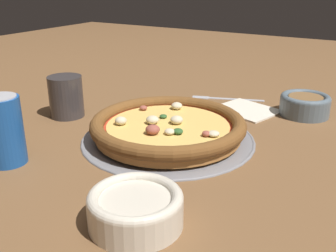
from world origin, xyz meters
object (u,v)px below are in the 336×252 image
Objects in this scene: pizza at (168,126)px; fork at (223,98)px; drinking_cup at (65,97)px; napkin at (247,109)px; beverage_can at (4,130)px; bowl_far at (305,104)px; pizza_tray at (168,138)px; bowl_near at (135,207)px.

pizza is 0.31m from fork.
drinking_cup reaches higher than napkin.
bowl_far is at bearing 53.05° from beverage_can.
bowl_far is 0.22m from fork.
pizza is 2.72× the size of bowl_far.
beverage_can is at bearing -126.95° from bowl_far.
bowl_far is (0.20, 0.29, 0.02)m from pizza_tray.
bowl_far is 0.68× the size of napkin.
bowl_far reaches higher than fork.
pizza_tray is 2.84× the size of beverage_can.
bowl_far is 0.14m from napkin.
beverage_can is at bearing 173.18° from bowl_near.
drinking_cup reaches higher than bowl_near.
napkin is at bearing -163.11° from bowl_far.
bowl_near is at bearing -99.43° from bowl_far.
pizza_tray is 1.89× the size of fork.
bowl_near reaches higher than pizza_tray.
bowl_near is 1.04× the size of beverage_can.
pizza is at bearing 0.89° from drinking_cup.
fork is at bearing 50.09° from drinking_cup.
bowl_far is at bearing 16.89° from napkin.
pizza and bowl_far have the same top height.
napkin is (0.35, 0.26, -0.04)m from drinking_cup.
fork is at bearing 101.81° from bowl_near.
fork is at bearing 146.02° from napkin.
drinking_cup is at bearing -179.11° from pizza.
fork is (-0.09, 0.06, -0.00)m from napkin.
bowl_near is 0.76× the size of napkin.
drinking_cup is 0.78× the size of beverage_can.
drinking_cup is 0.57× the size of napkin.
bowl_near is at bearing 82.00° from fork.
bowl_near is 0.60m from fork.
fork is (0.27, 0.32, -0.05)m from drinking_cup.
napkin is 0.91× the size of fork.
beverage_can is at bearing 51.91° from fork.
drinking_cup reaches higher than bowl_far.
fork is at bearing 174.62° from bowl_far.
drinking_cup is 0.25m from beverage_can.
pizza reaches higher than napkin.
pizza_tray is 3.67× the size of drinking_cup.
pizza_tray is 0.29m from bowl_near.
pizza_tray is 0.02m from pizza.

